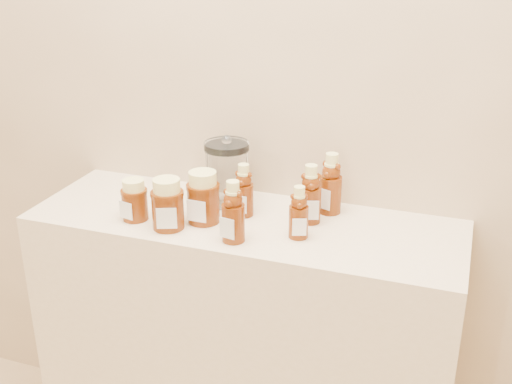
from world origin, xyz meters
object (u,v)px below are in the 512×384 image
at_px(display_table, 245,354).
at_px(glass_canister, 227,170).
at_px(bear_bottle_front_left, 233,208).
at_px(honey_jar_left, 135,200).
at_px(bear_bottle_back_left, 244,187).

relative_size(display_table, glass_canister, 6.01).
xyz_separation_m(bear_bottle_front_left, honey_jar_left, (-0.30, 0.03, -0.03)).
xyz_separation_m(bear_bottle_back_left, bear_bottle_front_left, (0.03, -0.16, 0.01)).
bearing_deg(bear_bottle_back_left, bear_bottle_front_left, -77.94).
height_order(display_table, honey_jar_left, honey_jar_left).
height_order(bear_bottle_back_left, bear_bottle_front_left, bear_bottle_front_left).
bearing_deg(bear_bottle_front_left, honey_jar_left, -175.51).
height_order(bear_bottle_back_left, glass_canister, glass_canister).
relative_size(bear_bottle_front_left, glass_canister, 0.93).
bearing_deg(bear_bottle_back_left, display_table, -69.32).
bearing_deg(glass_canister, display_table, -48.09).
relative_size(display_table, bear_bottle_back_left, 7.05).
height_order(bear_bottle_front_left, honey_jar_left, bear_bottle_front_left).
xyz_separation_m(display_table, honey_jar_left, (-0.28, -0.10, 0.51)).
bearing_deg(honey_jar_left, display_table, 31.80).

